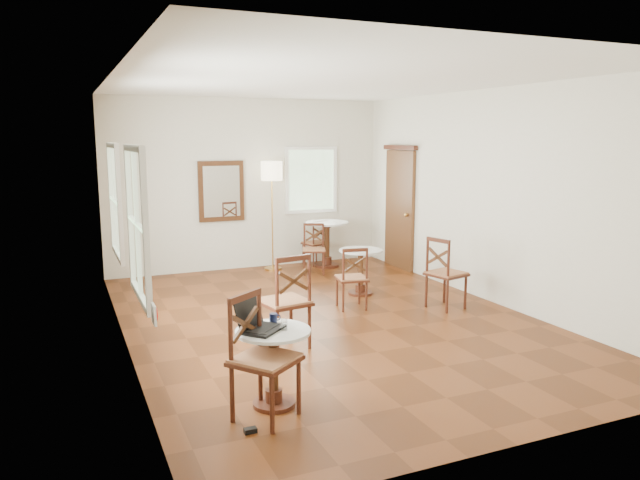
# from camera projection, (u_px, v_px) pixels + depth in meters

# --- Properties ---
(ground) EXTENTS (7.00, 7.00, 0.00)m
(ground) POSITION_uv_depth(u_px,v_px,m) (329.00, 320.00, 7.76)
(ground) COLOR #5A290F
(ground) RESTS_ON ground
(room_shell) EXTENTS (5.02, 7.02, 3.01)m
(room_shell) POSITION_uv_depth(u_px,v_px,m) (317.00, 172.00, 7.67)
(room_shell) COLOR beige
(room_shell) RESTS_ON ground
(cafe_table_near) EXTENTS (0.65, 0.65, 0.69)m
(cafe_table_near) POSITION_uv_depth(u_px,v_px,m) (273.00, 359.00, 5.22)
(cafe_table_near) COLOR #451E11
(cafe_table_near) RESTS_ON ground
(cafe_table_mid) EXTENTS (0.64, 0.64, 0.68)m
(cafe_table_mid) POSITION_uv_depth(u_px,v_px,m) (361.00, 267.00, 8.98)
(cafe_table_mid) COLOR #451E11
(cafe_table_mid) RESTS_ON ground
(cafe_table_back) EXTENTS (0.78, 0.78, 0.82)m
(cafe_table_back) POSITION_uv_depth(u_px,v_px,m) (327.00, 239.00, 10.90)
(cafe_table_back) COLOR #451E11
(cafe_table_back) RESTS_ON ground
(chair_near_a) EXTENTS (0.57, 0.57, 1.07)m
(chair_near_a) POSITION_uv_depth(u_px,v_px,m) (286.00, 301.00, 6.66)
(chair_near_a) COLOR #451E11
(chair_near_a) RESTS_ON ground
(chair_near_b) EXTENTS (0.68, 0.68, 1.05)m
(chair_near_b) POSITION_uv_depth(u_px,v_px,m) (262.00, 358.00, 4.98)
(chair_near_b) COLOR #451E11
(chair_near_b) RESTS_ON ground
(chair_mid_a) EXTENTS (0.46, 0.46, 0.87)m
(chair_mid_a) POSITION_uv_depth(u_px,v_px,m) (352.00, 278.00, 8.21)
(chair_mid_a) COLOR #451E11
(chair_mid_a) RESTS_ON ground
(chair_mid_b) EXTENTS (0.55, 0.55, 0.99)m
(chair_mid_b) POSITION_uv_depth(u_px,v_px,m) (445.00, 273.00, 8.22)
(chair_mid_b) COLOR #451E11
(chair_mid_b) RESTS_ON ground
(chair_back_a) EXTENTS (0.47, 0.47, 0.82)m
(chair_back_a) POSITION_uv_depth(u_px,v_px,m) (316.00, 243.00, 11.07)
(chair_back_a) COLOR #451E11
(chair_back_a) RESTS_ON ground
(chair_back_b) EXTENTS (0.52, 0.52, 0.86)m
(chair_back_b) POSITION_uv_depth(u_px,v_px,m) (314.00, 249.00, 10.36)
(chair_back_b) COLOR #451E11
(chair_back_b) RESTS_ON ground
(floor_lamp) EXTENTS (0.37, 0.37, 1.92)m
(floor_lamp) POSITION_uv_depth(u_px,v_px,m) (272.00, 178.00, 10.47)
(floor_lamp) COLOR #BF8C3F
(floor_lamp) RESTS_ON ground
(laptop) EXTENTS (0.48, 0.48, 0.27)m
(laptop) POSITION_uv_depth(u_px,v_px,m) (257.00, 323.00, 5.16)
(laptop) COLOR black
(laptop) RESTS_ON cafe_table_near
(mouse) EXTENTS (0.09, 0.06, 0.03)m
(mouse) POSITION_uv_depth(u_px,v_px,m) (263.00, 335.00, 4.99)
(mouse) COLOR black
(mouse) RESTS_ON cafe_table_near
(navy_mug) EXTENTS (0.11, 0.07, 0.08)m
(navy_mug) POSITION_uv_depth(u_px,v_px,m) (274.00, 318.00, 5.36)
(navy_mug) COLOR black
(navy_mug) RESTS_ON cafe_table_near
(water_glass) EXTENTS (0.06, 0.06, 0.10)m
(water_glass) POSITION_uv_depth(u_px,v_px,m) (284.00, 325.00, 5.16)
(water_glass) COLOR white
(water_glass) RESTS_ON cafe_table_near
(power_adapter) EXTENTS (0.10, 0.06, 0.04)m
(power_adapter) POSITION_uv_depth(u_px,v_px,m) (250.00, 430.00, 4.79)
(power_adapter) COLOR black
(power_adapter) RESTS_ON ground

